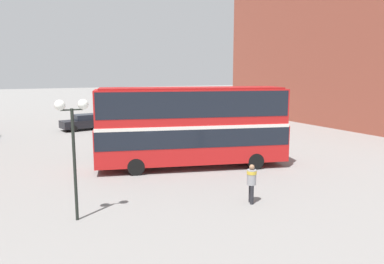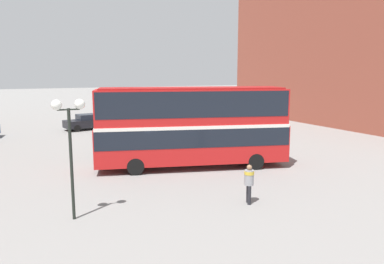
% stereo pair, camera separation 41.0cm
% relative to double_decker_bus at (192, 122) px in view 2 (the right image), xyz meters
% --- Properties ---
extents(ground_plane, '(240.00, 240.00, 0.00)m').
position_rel_double_decker_bus_xyz_m(ground_plane, '(-1.84, 0.64, -2.76)').
color(ground_plane, gray).
extents(building_row_right, '(11.72, 34.04, 17.47)m').
position_rel_double_decker_bus_xyz_m(building_row_right, '(25.69, 9.93, 5.99)').
color(building_row_right, brown).
rests_on(building_row_right, ground_plane).
extents(double_decker_bus, '(11.63, 5.49, 4.84)m').
position_rel_double_decker_bus_xyz_m(double_decker_bus, '(0.00, 0.00, 0.00)').
color(double_decker_bus, red).
rests_on(double_decker_bus, ground_plane).
extents(pedestrian_foreground, '(0.56, 0.56, 1.75)m').
position_rel_double_decker_bus_xyz_m(pedestrian_foreground, '(-0.45, -6.78, -1.68)').
color(pedestrian_foreground, '#232328').
rests_on(pedestrian_foreground, ground_plane).
extents(parked_car_kerb_near, '(4.82, 2.62, 1.55)m').
position_rel_double_decker_bus_xyz_m(parked_car_kerb_near, '(-2.92, 18.17, -1.96)').
color(parked_car_kerb_near, black).
rests_on(parked_car_kerb_near, ground_plane).
extents(street_lamp_twin_globe, '(1.24, 0.40, 4.73)m').
position_rel_double_decker_bus_xyz_m(street_lamp_twin_globe, '(-7.67, -5.31, 1.01)').
color(street_lamp_twin_globe, black).
rests_on(street_lamp_twin_globe, ground_plane).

